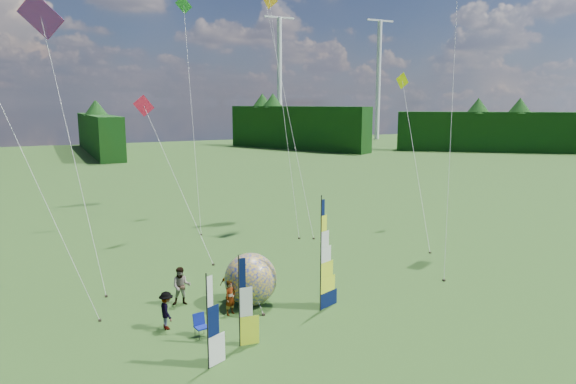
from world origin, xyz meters
name	(u,v)px	position (x,y,z in m)	size (l,w,h in m)	color
ground	(354,339)	(0.00, 0.00, 0.00)	(220.00, 220.00, 0.00)	#366723
treeline_ring	(356,244)	(0.00, 0.00, 4.00)	(210.00, 210.00, 8.00)	#15380E
turbine_left	(378,81)	(70.00, 95.00, 15.00)	(8.00, 1.20, 30.00)	silver
turbine_right	(279,80)	(45.00, 102.00, 15.00)	(8.00, 1.20, 30.00)	silver
feather_banner_main	(321,256)	(0.24, 3.15, 2.59)	(1.40, 0.10, 5.19)	#07103F
side_banner_left	(239,303)	(-4.34, 1.49, 1.79)	(1.00, 0.10, 3.59)	#E5FA25
side_banner_far	(207,323)	(-5.98, 0.37, 1.73)	(1.02, 0.10, 3.45)	white
bol_inflatable	(251,279)	(-2.34, 5.26, 1.24)	(2.48, 2.48, 2.48)	#0C1D90
spectator_a	(230,298)	(-3.62, 4.56, 0.79)	(0.58, 0.38, 1.58)	#66594C
spectator_b	(181,286)	(-5.29, 6.65, 0.92)	(0.89, 0.44, 1.84)	#66594C
spectator_c	(166,310)	(-6.54, 4.34, 0.81)	(1.05, 0.39, 1.63)	#66594C
spectator_d	(230,284)	(-3.01, 6.33, 0.77)	(0.90, 0.37, 1.54)	#66594C
camp_chair	(201,326)	(-5.45, 2.97, 0.47)	(0.55, 0.55, 0.95)	navy
kite_whale	(286,93)	(6.50, 19.53, 10.19)	(4.01, 13.71, 20.38)	black
kite_rainbow_delta	(70,129)	(-9.27, 12.66, 8.10)	(5.92, 10.98, 16.19)	red
kite_parafoil	(452,105)	(10.87, 6.56, 9.31)	(9.09, 9.49, 18.62)	#A2071B
small_kite_red	(176,170)	(-3.09, 15.90, 5.24)	(4.49, 10.89, 10.47)	red
small_kite_orange	(284,104)	(5.51, 17.89, 9.30)	(3.33, 8.97, 18.61)	gold
small_kite_yellow	(415,151)	(12.84, 11.94, 6.07)	(5.79, 10.11, 12.15)	#CDD900
small_kite_pink	(19,133)	(-11.59, 9.70, 8.12)	(7.70, 9.16, 16.24)	#F74DA7
small_kite_green	(191,103)	(0.32, 23.84, 9.43)	(4.44, 12.51, 18.86)	green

